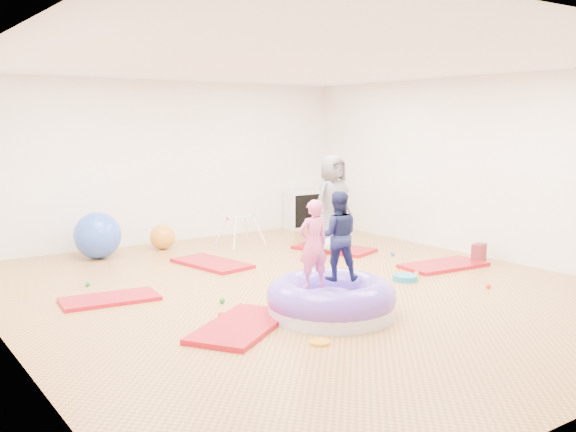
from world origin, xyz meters
TOP-DOWN VIEW (x-y plane):
  - room at (0.00, 0.00)m, footprint 7.01×8.01m
  - gym_mat_front_left at (-1.43, -0.91)m, footprint 1.47×1.28m
  - gym_mat_mid_left at (-2.17, 0.87)m, footprint 1.17×0.68m
  - gym_mat_center_back at (-0.27, 1.87)m, footprint 0.84×1.34m
  - gym_mat_right at (2.43, -0.18)m, footprint 1.30×0.73m
  - gym_mat_rear_right at (1.89, 1.69)m, footprint 1.04×1.43m
  - inflatable_cushion at (-0.39, -1.08)m, footprint 1.41×1.41m
  - child_pink at (-0.67, -1.11)m, footprint 0.37×0.26m
  - child_navy at (-0.23, -0.98)m, footprint 0.61×0.57m
  - adult_caregiver at (1.84, 1.67)m, footprint 0.80×0.58m
  - infant at (1.68, 1.44)m, footprint 0.39×0.39m
  - ball_pit_balls at (0.57, 0.30)m, footprint 4.81×3.58m
  - exercise_ball_blue at (-1.49, 3.30)m, footprint 0.72×0.72m
  - exercise_ball_orange at (-0.37, 3.40)m, footprint 0.41×0.41m
  - infant_play_gym at (0.82, 2.88)m, footprint 0.67×0.64m
  - cube_shelf at (2.81, 3.79)m, footprint 0.73×0.36m
  - balance_disc at (1.40, -0.43)m, footprint 0.33×0.33m
  - backpack at (3.10, -0.27)m, footprint 0.28×0.22m
  - yellow_toy at (-1.05, -1.73)m, footprint 0.21×0.21m

SIDE VIEW (x-z plane):
  - yellow_toy at x=-1.05m, z-range 0.00..0.03m
  - gym_mat_mid_left at x=-2.17m, z-range 0.00..0.05m
  - gym_mat_center_back at x=-0.27m, z-range 0.00..0.05m
  - gym_mat_right at x=2.43m, z-range 0.00..0.05m
  - gym_mat_rear_right at x=1.89m, z-range 0.00..0.05m
  - gym_mat_front_left at x=-1.43m, z-range 0.00..0.06m
  - ball_pit_balls at x=0.57m, z-range 0.00..0.07m
  - balance_disc at x=1.40m, z-range 0.00..0.07m
  - backpack at x=3.10m, z-range 0.00..0.29m
  - infant at x=1.68m, z-range 0.06..0.28m
  - inflatable_cushion at x=-0.39m, z-range -0.05..0.40m
  - exercise_ball_orange at x=-0.37m, z-range 0.00..0.41m
  - infant_play_gym at x=0.82m, z-range 0.09..0.60m
  - exercise_ball_blue at x=-1.49m, z-range 0.00..0.72m
  - cube_shelf at x=2.81m, z-range 0.00..0.73m
  - adult_caregiver at x=1.84m, z-range 0.05..1.57m
  - child_pink at x=-0.67m, z-range 0.41..1.35m
  - child_navy at x=-0.23m, z-range 0.41..1.40m
  - room at x=0.00m, z-range 0.00..2.80m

